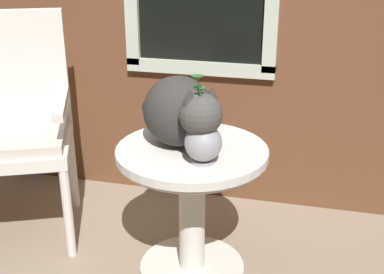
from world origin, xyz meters
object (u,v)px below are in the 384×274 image
wicker_chair (12,118)px  cat (181,111)px  pewter_vase_with_ivy (203,138)px  wicker_side_table (192,188)px

wicker_chair → cat: (0.89, -0.15, 0.16)m
cat → pewter_vase_with_ivy: pewter_vase_with_ivy is taller
wicker_chair → wicker_side_table: bearing=-10.0°
pewter_vase_with_ivy → wicker_chair: bearing=163.9°
wicker_chair → cat: 0.91m
wicker_side_table → cat: size_ratio=1.17×
wicker_side_table → wicker_chair: (-0.94, 0.17, 0.18)m
wicker_side_table → pewter_vase_with_ivy: bearing=-59.5°
cat → pewter_vase_with_ivy: (0.13, -0.14, -0.05)m
pewter_vase_with_ivy → wicker_side_table: bearing=120.5°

